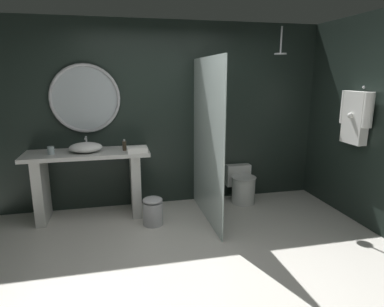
{
  "coord_description": "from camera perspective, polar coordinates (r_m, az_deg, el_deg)",
  "views": [
    {
      "loc": [
        -0.69,
        -2.86,
        1.86
      ],
      "look_at": [
        0.13,
        0.71,
        1.0
      ],
      "focal_mm": 31.18,
      "sensor_mm": 36.0,
      "label": 1
    }
  ],
  "objects": [
    {
      "name": "side_wall_right",
      "position": [
        4.77,
        27.0,
        5.02
      ],
      "size": [
        0.1,
        2.47,
        2.6
      ],
      "primitive_type": "cube",
      "color": "#1E2823",
      "rests_on": "ground_plane"
    },
    {
      "name": "tumbler_cup",
      "position": [
        4.53,
        -22.98,
        0.5
      ],
      "size": [
        0.08,
        0.08,
        0.1
      ],
      "primitive_type": "cylinder",
      "color": "silver",
      "rests_on": "vanity_counter"
    },
    {
      "name": "back_wall_panel",
      "position": [
        4.85,
        -4.65,
        6.54
      ],
      "size": [
        4.8,
        0.1,
        2.6
      ],
      "primitive_type": "cube",
      "color": "#1E2823",
      "rests_on": "ground_plane"
    },
    {
      "name": "vessel_sink",
      "position": [
        4.49,
        -17.73,
        1.01
      ],
      "size": [
        0.42,
        0.34,
        0.18
      ],
      "color": "white",
      "rests_on": "vanity_counter"
    },
    {
      "name": "ground_plane",
      "position": [
        3.49,
        0.61,
        -19.06
      ],
      "size": [
        5.76,
        5.76,
        0.0
      ],
      "primitive_type": "plane",
      "color": "silver"
    },
    {
      "name": "folded_hand_towel",
      "position": [
        4.33,
        -9.37,
        0.64
      ],
      "size": [
        0.26,
        0.18,
        0.07
      ],
      "primitive_type": "cube",
      "rotation": [
        0.0,
        0.0,
        0.05
      ],
      "color": "white",
      "rests_on": "vanity_counter"
    },
    {
      "name": "shower_glass_panel",
      "position": [
        4.25,
        2.59,
        2.09
      ],
      "size": [
        0.02,
        1.4,
        2.08
      ],
      "primitive_type": "cube",
      "color": "silver",
      "rests_on": "ground_plane"
    },
    {
      "name": "waste_bin",
      "position": [
        4.32,
        -6.7,
        -9.68
      ],
      "size": [
        0.25,
        0.25,
        0.37
      ],
      "color": "#B7B7BC",
      "rests_on": "ground_plane"
    },
    {
      "name": "hanging_bathrobe",
      "position": [
        4.62,
        26.2,
        5.92
      ],
      "size": [
        0.2,
        0.52,
        0.72
      ],
      "color": "#B7B7BC"
    },
    {
      "name": "vanity_counter",
      "position": [
        4.61,
        -17.19,
        -3.74
      ],
      "size": [
        1.58,
        0.58,
        0.9
      ],
      "color": "silver",
      "rests_on": "ground_plane"
    },
    {
      "name": "toilet",
      "position": [
        5.08,
        8.54,
        -5.42
      ],
      "size": [
        0.37,
        0.51,
        0.52
      ],
      "color": "white",
      "rests_on": "ground_plane"
    },
    {
      "name": "rain_shower_head",
      "position": [
        4.86,
        14.93,
        16.72
      ],
      "size": [
        0.16,
        0.16,
        0.37
      ],
      "color": "#B7B7BC"
    },
    {
      "name": "round_wall_mirror",
      "position": [
        4.7,
        -17.8,
        8.94
      ],
      "size": [
        0.92,
        0.04,
        0.92
      ],
      "color": "#B7B7BC"
    },
    {
      "name": "soap_dispenser",
      "position": [
        4.46,
        -11.49,
        1.35
      ],
      "size": [
        0.05,
        0.05,
        0.15
      ],
      "color": "#3D3323",
      "rests_on": "vanity_counter"
    }
  ]
}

